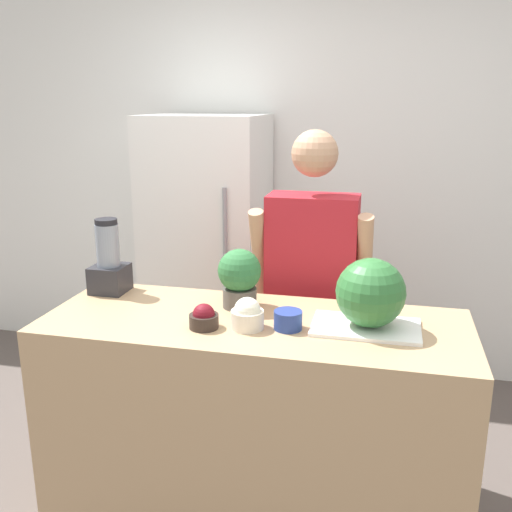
{
  "coord_description": "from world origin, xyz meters",
  "views": [
    {
      "loc": [
        0.48,
        -1.7,
        1.75
      ],
      "look_at": [
        0.0,
        0.34,
        1.18
      ],
      "focal_mm": 40.0,
      "sensor_mm": 36.0,
      "label": 1
    }
  ],
  "objects_px": {
    "bowl_cherries": "(204,318)",
    "blender": "(109,263)",
    "bowl_cream": "(247,315)",
    "bowl_small_blue": "(288,320)",
    "refrigerator": "(208,252)",
    "watermelon": "(371,293)",
    "potted_plant": "(239,276)",
    "person": "(311,299)"
  },
  "relations": [
    {
      "from": "bowl_cherries",
      "to": "blender",
      "type": "relative_size",
      "value": 0.34
    },
    {
      "from": "bowl_cream",
      "to": "bowl_small_blue",
      "type": "bearing_deg",
      "value": 10.64
    },
    {
      "from": "refrigerator",
      "to": "blender",
      "type": "distance_m",
      "value": 1.12
    },
    {
      "from": "bowl_cherries",
      "to": "refrigerator",
      "type": "bearing_deg",
      "value": 107.3
    },
    {
      "from": "refrigerator",
      "to": "bowl_small_blue",
      "type": "height_order",
      "value": "refrigerator"
    },
    {
      "from": "refrigerator",
      "to": "watermelon",
      "type": "relative_size",
      "value": 6.51
    },
    {
      "from": "watermelon",
      "to": "bowl_small_blue",
      "type": "height_order",
      "value": "watermelon"
    },
    {
      "from": "watermelon",
      "to": "bowl_small_blue",
      "type": "distance_m",
      "value": 0.32
    },
    {
      "from": "blender",
      "to": "bowl_cherries",
      "type": "bearing_deg",
      "value": -29.61
    },
    {
      "from": "blender",
      "to": "potted_plant",
      "type": "xyz_separation_m",
      "value": [
        0.61,
        -0.06,
        -0.0
      ]
    },
    {
      "from": "person",
      "to": "bowl_cream",
      "type": "bearing_deg",
      "value": -103.57
    },
    {
      "from": "bowl_cream",
      "to": "bowl_small_blue",
      "type": "xyz_separation_m",
      "value": [
        0.15,
        0.03,
        -0.02
      ]
    },
    {
      "from": "bowl_cherries",
      "to": "blender",
      "type": "xyz_separation_m",
      "value": [
        -0.54,
        0.31,
        0.09
      ]
    },
    {
      "from": "bowl_small_blue",
      "to": "potted_plant",
      "type": "distance_m",
      "value": 0.32
    },
    {
      "from": "bowl_small_blue",
      "to": "person",
      "type": "bearing_deg",
      "value": 89.56
    },
    {
      "from": "refrigerator",
      "to": "bowl_cream",
      "type": "height_order",
      "value": "refrigerator"
    },
    {
      "from": "blender",
      "to": "bowl_cream",
      "type": "bearing_deg",
      "value": -21.38
    },
    {
      "from": "person",
      "to": "potted_plant",
      "type": "relative_size",
      "value": 6.66
    },
    {
      "from": "refrigerator",
      "to": "person",
      "type": "bearing_deg",
      "value": -44.11
    },
    {
      "from": "watermelon",
      "to": "potted_plant",
      "type": "relative_size",
      "value": 1.05
    },
    {
      "from": "blender",
      "to": "watermelon",
      "type": "bearing_deg",
      "value": -8.83
    },
    {
      "from": "refrigerator",
      "to": "bowl_cream",
      "type": "bearing_deg",
      "value": -66.43
    },
    {
      "from": "watermelon",
      "to": "potted_plant",
      "type": "distance_m",
      "value": 0.54
    },
    {
      "from": "bowl_cream",
      "to": "person",
      "type": "bearing_deg",
      "value": 76.43
    },
    {
      "from": "person",
      "to": "bowl_cream",
      "type": "relative_size",
      "value": 13.19
    },
    {
      "from": "person",
      "to": "watermelon",
      "type": "relative_size",
      "value": 6.34
    },
    {
      "from": "bowl_cherries",
      "to": "bowl_cream",
      "type": "relative_size",
      "value": 0.9
    },
    {
      "from": "refrigerator",
      "to": "watermelon",
      "type": "bearing_deg",
      "value": -50.67
    },
    {
      "from": "person",
      "to": "bowl_small_blue",
      "type": "xyz_separation_m",
      "value": [
        -0.0,
        -0.61,
        0.13
      ]
    },
    {
      "from": "person",
      "to": "bowl_small_blue",
      "type": "distance_m",
      "value": 0.62
    },
    {
      "from": "refrigerator",
      "to": "blender",
      "type": "height_order",
      "value": "refrigerator"
    },
    {
      "from": "watermelon",
      "to": "refrigerator",
      "type": "bearing_deg",
      "value": 129.33
    },
    {
      "from": "bowl_cherries",
      "to": "potted_plant",
      "type": "xyz_separation_m",
      "value": [
        0.07,
        0.25,
        0.09
      ]
    },
    {
      "from": "bowl_small_blue",
      "to": "bowl_cherries",
      "type": "bearing_deg",
      "value": -168.91
    },
    {
      "from": "watermelon",
      "to": "bowl_small_blue",
      "type": "xyz_separation_m",
      "value": [
        -0.29,
        -0.07,
        -0.11
      ]
    },
    {
      "from": "person",
      "to": "bowl_cream",
      "type": "distance_m",
      "value": 0.67
    },
    {
      "from": "bowl_cream",
      "to": "bowl_cherries",
      "type": "bearing_deg",
      "value": -168.49
    },
    {
      "from": "refrigerator",
      "to": "person",
      "type": "distance_m",
      "value": 1.04
    },
    {
      "from": "bowl_cream",
      "to": "bowl_small_blue",
      "type": "height_order",
      "value": "bowl_cream"
    },
    {
      "from": "bowl_cream",
      "to": "bowl_small_blue",
      "type": "relative_size",
      "value": 1.17
    },
    {
      "from": "person",
      "to": "bowl_cream",
      "type": "xyz_separation_m",
      "value": [
        -0.15,
        -0.64,
        0.15
      ]
    },
    {
      "from": "watermelon",
      "to": "bowl_cream",
      "type": "bearing_deg",
      "value": -167.76
    }
  ]
}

